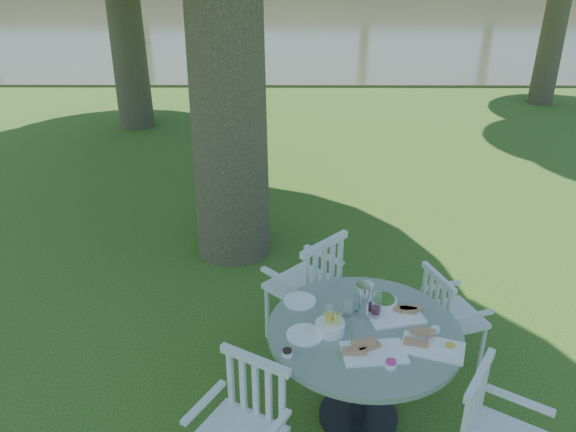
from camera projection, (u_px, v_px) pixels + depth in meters
name	position (u px, v px, depth m)	size (l,w,h in m)	color
ground	(288.00, 306.00, 5.28)	(140.00, 140.00, 0.00)	#1E400D
table	(363.00, 349.00, 3.77)	(1.28, 1.28, 0.79)	black
chair_ne	(445.00, 312.00, 4.36)	(0.52, 0.53, 0.85)	silver
chair_nw	(312.00, 282.00, 4.56)	(0.70, 0.70, 1.01)	silver
chair_sw	(246.00, 419.00, 3.31)	(0.62, 0.61, 0.93)	silver
chair_se	(490.00, 432.00, 3.22)	(0.63, 0.64, 0.94)	silver
tableware	(364.00, 319.00, 3.71)	(1.16, 0.83, 0.24)	white
river	(291.00, 18.00, 25.98)	(100.00, 28.00, 0.12)	#3B3E25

